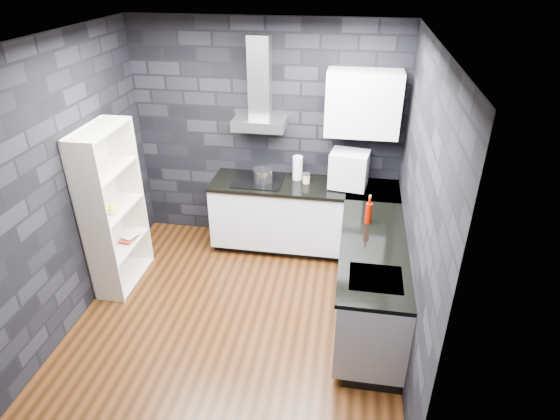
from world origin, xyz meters
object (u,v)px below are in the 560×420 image
(pot, at_px, (263,175))
(utensil_crock, at_px, (331,182))
(red_bottle, at_px, (368,213))
(appliance_garage, at_px, (349,169))
(glass_vase, at_px, (298,168))
(fruit_bowl, at_px, (110,209))
(storage_jar, at_px, (306,179))
(bookshelf, at_px, (113,210))

(pot, height_order, utensil_crock, pot)
(red_bottle, bearing_deg, appliance_garage, 106.33)
(glass_vase, relative_size, fruit_bowl, 1.39)
(pot, xyz_separation_m, storage_jar, (0.51, 0.05, -0.03))
(bookshelf, relative_size, fruit_bowl, 8.69)
(bookshelf, bearing_deg, utensil_crock, 36.81)
(glass_vase, height_order, red_bottle, glass_vase)
(glass_vase, relative_size, storage_jar, 2.74)
(appliance_garage, height_order, red_bottle, appliance_garage)
(pot, xyz_separation_m, glass_vase, (0.39, 0.14, 0.07))
(appliance_garage, bearing_deg, utensil_crock, -164.12)
(appliance_garage, xyz_separation_m, red_bottle, (0.23, -0.78, -0.12))
(appliance_garage, height_order, fruit_bowl, appliance_garage)
(pot, relative_size, red_bottle, 1.06)
(red_bottle, relative_size, bookshelf, 0.12)
(appliance_garage, distance_m, fruit_bowl, 2.63)
(utensil_crock, xyz_separation_m, appliance_garage, (0.19, 0.02, 0.16))
(pot, distance_m, appliance_garage, 1.00)
(fruit_bowl, bearing_deg, appliance_garage, 22.57)
(storage_jar, bearing_deg, red_bottle, -48.90)
(glass_vase, relative_size, red_bottle, 1.35)
(glass_vase, xyz_separation_m, bookshelf, (-1.82, -1.08, -0.14))
(glass_vase, bearing_deg, appliance_garage, -12.46)
(pot, xyz_separation_m, red_bottle, (1.22, -0.77, 0.03))
(pot, height_order, appliance_garage, appliance_garage)
(pot, xyz_separation_m, bookshelf, (-1.43, -0.94, -0.08))
(utensil_crock, distance_m, red_bottle, 0.86)
(pot, height_order, fruit_bowl, pot)
(pot, xyz_separation_m, fruit_bowl, (-1.43, -1.00, -0.04))
(storage_jar, relative_size, appliance_garage, 0.25)
(glass_vase, xyz_separation_m, fruit_bowl, (-1.82, -1.14, -0.11))
(appliance_garage, bearing_deg, bookshelf, -150.41)
(pot, distance_m, utensil_crock, 0.81)
(red_bottle, bearing_deg, bookshelf, -176.37)
(pot, relative_size, appliance_garage, 0.54)
(glass_vase, height_order, fruit_bowl, glass_vase)
(utensil_crock, bearing_deg, red_bottle, -61.10)
(red_bottle, relative_size, fruit_bowl, 1.03)
(bookshelf, bearing_deg, fruit_bowl, -75.56)
(storage_jar, xyz_separation_m, bookshelf, (-1.94, -0.99, -0.05))
(pot, bearing_deg, bookshelf, -146.68)
(utensil_crock, xyz_separation_m, fruit_bowl, (-2.24, -0.98, -0.03))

